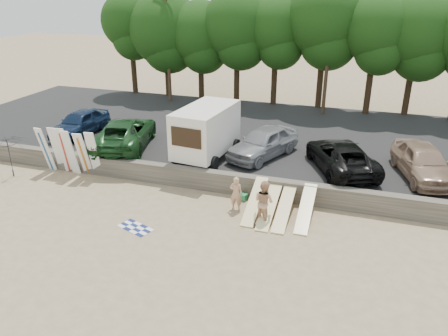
{
  "coord_description": "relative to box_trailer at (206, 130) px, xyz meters",
  "views": [
    {
      "loc": [
        4.65,
        -15.22,
        9.45
      ],
      "look_at": [
        -1.27,
        3.0,
        1.25
      ],
      "focal_mm": 35.0,
      "sensor_mm": 36.0,
      "label": 1
    }
  ],
  "objects": [
    {
      "name": "beachgoer_b",
      "position": [
        4.26,
        -4.61,
        -1.3
      ],
      "size": [
        1.16,
        1.08,
        1.89
      ],
      "primitive_type": "imported",
      "rotation": [
        0.0,
        0.0,
        2.61
      ],
      "color": "tan",
      "rests_on": "ground"
    },
    {
      "name": "treeline",
      "position": [
        3.57,
        12.13,
        4.25
      ],
      "size": [
        33.21,
        6.1,
        9.49
      ],
      "color": "#382616",
      "rests_on": "parking_lot"
    },
    {
      "name": "surfboard_low_2",
      "position": [
        5.03,
        -4.02,
        -1.81
      ],
      "size": [
        0.56,
        2.91,
        0.87
      ],
      "primitive_type": "cube",
      "rotation": [
        0.27,
        0.0,
        0.0
      ],
      "color": "#F4E29A",
      "rests_on": "ground"
    },
    {
      "name": "car_3",
      "position": [
        7.0,
        0.44,
        -0.81
      ],
      "size": [
        4.41,
        5.85,
        1.48
      ],
      "primitive_type": "imported",
      "rotation": [
        0.0,
        0.0,
        3.56
      ],
      "color": "black",
      "rests_on": "parking_lot"
    },
    {
      "name": "beach_towel",
      "position": [
        -0.68,
        -6.79,
        -2.24
      ],
      "size": [
        1.93,
        1.93,
        0.0
      ],
      "primitive_type": "plane",
      "rotation": [
        0.0,
        0.0,
        -0.35
      ],
      "color": "white",
      "rests_on": "ground"
    },
    {
      "name": "gear_bag",
      "position": [
        4.78,
        -2.98,
        -2.14
      ],
      "size": [
        0.37,
        0.35,
        0.22
      ],
      "primitive_type": "cube",
      "rotation": [
        0.0,
        0.0,
        -0.4
      ],
      "color": "orange",
      "rests_on": "ground"
    },
    {
      "name": "surfboard_upright_5",
      "position": [
        -5.16,
        -2.79,
        -0.98
      ],
      "size": [
        0.59,
        0.73,
        2.54
      ],
      "primitive_type": "cube",
      "rotation": [
        0.23,
        0.0,
        0.15
      ],
      "color": "white",
      "rests_on": "ground"
    },
    {
      "name": "surfboard_upright_2",
      "position": [
        -6.9,
        -2.82,
        -0.97
      ],
      "size": [
        0.54,
        0.57,
        2.57
      ],
      "primitive_type": "cube",
      "rotation": [
        0.18,
        0.0,
        0.08
      ],
      "color": "white",
      "rests_on": "ground"
    },
    {
      "name": "car_4",
      "position": [
        10.78,
        0.7,
        -0.73
      ],
      "size": [
        3.12,
        5.15,
        1.64
      ],
      "primitive_type": "imported",
      "rotation": [
        0.0,
        0.0,
        0.26
      ],
      "color": "#9F7E65",
      "rests_on": "parking_lot"
    },
    {
      "name": "utility_poles",
      "position": [
        5.04,
        10.62,
        3.18
      ],
      "size": [
        25.8,
        0.26,
        9.0
      ],
      "color": "#473321",
      "rests_on": "parking_lot"
    },
    {
      "name": "cooler",
      "position": [
        2.9,
        -2.98,
        -2.09
      ],
      "size": [
        0.44,
        0.38,
        0.32
      ],
      "primitive_type": "cube",
      "rotation": [
        0.0,
        0.0,
        -0.22
      ],
      "color": "#25884E",
      "rests_on": "ground"
    },
    {
      "name": "beachgoer_a",
      "position": [
        2.84,
        -3.95,
        -1.45
      ],
      "size": [
        0.59,
        0.39,
        1.6
      ],
      "primitive_type": "imported",
      "rotation": [
        0.0,
        0.0,
        3.16
      ],
      "color": "tan",
      "rests_on": "ground"
    },
    {
      "name": "car_1",
      "position": [
        -4.99,
        0.11,
        -0.73
      ],
      "size": [
        4.13,
        6.38,
        1.64
      ],
      "primitive_type": "imported",
      "rotation": [
        0.0,
        0.0,
        3.4
      ],
      "color": "#163E1A",
      "rests_on": "parking_lot"
    },
    {
      "name": "seawall",
      "position": [
        3.04,
        -2.38,
        -1.75
      ],
      "size": [
        44.0,
        0.5,
        1.0
      ],
      "primitive_type": "cube",
      "color": "#6B6356",
      "rests_on": "ground"
    },
    {
      "name": "parking_lot",
      "position": [
        3.04,
        5.12,
        -1.9
      ],
      "size": [
        44.0,
        14.5,
        0.7
      ],
      "primitive_type": "cube",
      "color": "#282828",
      "rests_on": "ground"
    },
    {
      "name": "surfboard_low_1",
      "position": [
        4.38,
        -4.05,
        -1.81
      ],
      "size": [
        0.56,
        2.91,
        0.87
      ],
      "primitive_type": "cube",
      "rotation": [
        0.27,
        0.0,
        0.0
      ],
      "color": "#F4E29A",
      "rests_on": "ground"
    },
    {
      "name": "surfboard_low_3",
      "position": [
        5.94,
        -3.85,
        -1.73
      ],
      "size": [
        0.56,
        2.86,
        1.05
      ],
      "primitive_type": "cube",
      "rotation": [
        0.33,
        0.0,
        0.0
      ],
      "color": "#F4E29A",
      "rests_on": "ground"
    },
    {
      "name": "surfboard_upright_1",
      "position": [
        -7.38,
        -2.78,
        -0.97
      ],
      "size": [
        0.54,
        0.63,
        2.56
      ],
      "primitive_type": "cube",
      "rotation": [
        0.21,
        0.0,
        0.06
      ],
      "color": "white",
      "rests_on": "ground"
    },
    {
      "name": "surfboard_upright_3",
      "position": [
        -6.42,
        -2.98,
        -0.97
      ],
      "size": [
        0.53,
        0.65,
        2.55
      ],
      "primitive_type": "cube",
      "rotation": [
        0.22,
        0.0,
        -0.04
      ],
      "color": "white",
      "rests_on": "ground"
    },
    {
      "name": "surfboard_low_0",
      "position": [
        3.71,
        -3.93,
        -1.7
      ],
      "size": [
        0.56,
        2.84,
        1.11
      ],
      "primitive_type": "cube",
      "rotation": [
        0.35,
        0.0,
        0.0
      ],
      "color": "#F4E29A",
      "rests_on": "ground"
    },
    {
      "name": "beach_umbrella",
      "position": [
        -9.34,
        -4.16,
        -1.16
      ],
      "size": [
        2.99,
        3.02,
        2.18
      ],
      "primitive_type": "imported",
      "rotation": [
        0.0,
        0.0,
        5.98
      ],
      "color": "black",
      "rests_on": "ground"
    },
    {
      "name": "surfboard_upright_0",
      "position": [
        -7.98,
        -2.97,
        -0.98
      ],
      "size": [
        0.57,
        0.73,
        2.54
      ],
      "primitive_type": "cube",
      "rotation": [
        0.24,
        0.0,
        -0.11
      ],
      "color": "white",
      "rests_on": "ground"
    },
    {
      "name": "box_trailer",
      "position": [
        0.0,
        0.0,
        0.0
      ],
      "size": [
        2.85,
        4.56,
        2.76
      ],
      "rotation": [
        0.0,
        0.0,
        -0.11
      ],
      "color": "white",
      "rests_on": "parking_lot"
    },
    {
      "name": "car_0",
      "position": [
        -8.71,
        1.15,
        -0.79
      ],
      "size": [
        2.02,
        4.53,
        1.51
      ],
      "primitive_type": "imported",
      "rotation": [
        0.0,
        0.0,
        -0.05
      ],
      "color": "#11213C",
      "rests_on": "parking_lot"
    },
    {
      "name": "ground",
      "position": [
        3.04,
        -5.38,
        -2.25
      ],
      "size": [
        120.0,
        120.0,
        0.0
      ],
      "primitive_type": "plane",
      "color": "tan",
      "rests_on": "ground"
    },
    {
      "name": "surfboard_upright_4",
      "position": [
        -5.72,
        -2.91,
        -1.0
      ],
      "size": [
        0.61,
        0.9,
        2.5
      ],
      "primitive_type": "cube",
      "rotation": [
        0.31,
        0.0,
        0.14
      ],
      "color": "white",
      "rests_on": "ground"
    },
    {
      "name": "car_2",
      "position": [
        2.88,
        1.02,
        -0.75
      ],
      "size": [
        3.58,
        5.05,
        1.6
      ],
      "primitive_type": "imported",
      "rotation": [
        0.0,
        0.0,
        -0.4
      ],
      "color": "gray",
      "rests_on": "parking_lot"
    }
  ]
}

